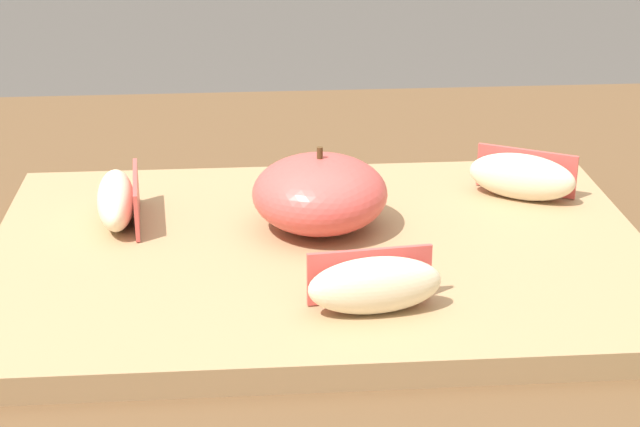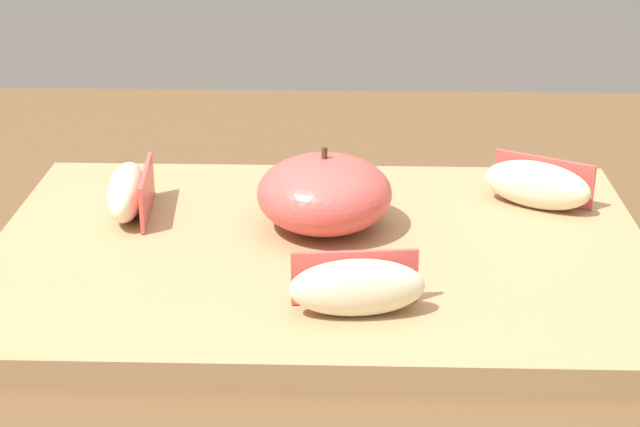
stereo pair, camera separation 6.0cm
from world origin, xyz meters
The scene contains 6 objects.
dining_table centered at (0.00, 0.00, 0.65)m, with size 1.47×0.77×0.75m.
cutting_board centered at (0.01, 0.01, 0.76)m, with size 0.39×0.27×0.02m.
apple_half_skin_up centered at (0.01, 0.03, 0.79)m, with size 0.08×0.08×0.05m.
apple_wedge_near_knife centered at (-0.11, 0.05, 0.78)m, with size 0.03×0.07×0.03m.
apple_wedge_front centered at (0.14, 0.07, 0.78)m, with size 0.07×0.05×0.03m.
apple_wedge_left centered at (0.03, -0.08, 0.78)m, with size 0.07×0.03×0.03m.
Camera 2 is at (0.02, -0.54, 1.02)m, focal length 57.85 mm.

